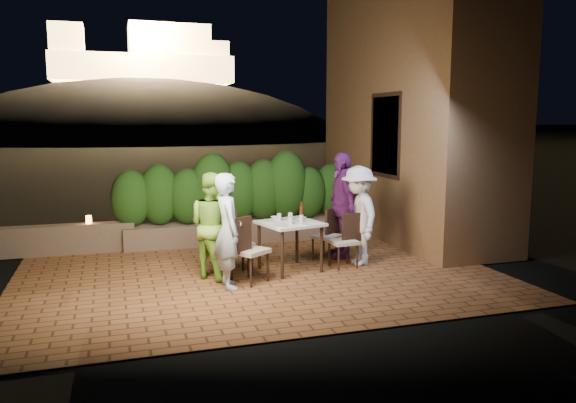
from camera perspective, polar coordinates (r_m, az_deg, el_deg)
name	(u,v)px	position (r m, az deg, el deg)	size (l,w,h in m)	color
ground	(260,276)	(8.43, -2.87, -7.56)	(400.00, 400.00, 0.00)	black
terrace_floor	(252,271)	(8.91, -3.70, -7.05)	(7.00, 6.00, 0.15)	brown
building_wall	(411,108)	(11.35, 12.42, 9.22)	(1.60, 5.00, 5.00)	brown
window_pane	(387,135)	(10.54, 9.99, 6.65)	(0.08, 1.00, 1.40)	black
window_frame	(386,135)	(10.53, 9.94, 6.65)	(0.06, 1.15, 1.55)	black
planter	(239,232)	(10.60, -5.00, -3.06)	(4.20, 0.55, 0.40)	brown
hedge	(238,192)	(10.48, -5.06, 0.97)	(4.00, 0.70, 1.10)	#1B4211
parapet	(68,239)	(10.37, -21.43, -3.57)	(2.20, 0.30, 0.50)	brown
hill	(147,173)	(68.26, -14.12, 2.78)	(52.00, 40.00, 22.00)	black
fortress	(142,47)	(68.46, -14.57, 14.95)	(26.00, 8.00, 8.00)	#FFCC7A
dining_table	(290,246)	(8.56, 0.20, -4.57)	(0.83, 0.83, 0.75)	white
plate_nw	(281,226)	(8.11, -0.75, -2.54)	(0.23, 0.23, 0.01)	white
plate_sw	(268,222)	(8.50, -2.03, -2.05)	(0.22, 0.22, 0.01)	white
plate_ne	(313,222)	(8.47, 2.57, -2.09)	(0.20, 0.20, 0.01)	white
plate_se	(300,218)	(8.84, 1.18, -1.64)	(0.22, 0.22, 0.01)	white
plate_centre	(291,221)	(8.52, 0.34, -2.01)	(0.25, 0.25, 0.01)	white
plate_front	(304,224)	(8.28, 1.64, -2.33)	(0.22, 0.22, 0.01)	white
glass_nw	(290,220)	(8.30, 0.25, -1.94)	(0.07, 0.07, 0.11)	silver
glass_sw	(279,217)	(8.60, -0.90, -1.58)	(0.07, 0.07, 0.11)	silver
glass_ne	(301,219)	(8.46, 1.36, -1.75)	(0.06, 0.06, 0.11)	silver
glass_se	(290,216)	(8.62, 0.23, -1.53)	(0.07, 0.07, 0.12)	silver
beer_bottle	(301,211)	(8.63, 1.36, -0.96)	(0.06, 0.06, 0.29)	#4F1E0D
bowl	(276,218)	(8.74, -1.26, -1.66)	(0.16, 0.16, 0.04)	white
chair_left_front	(250,249)	(7.93, -3.93, -4.86)	(0.44, 0.44, 0.96)	black
chair_left_back	(235,242)	(8.33, -5.38, -4.11)	(0.46, 0.46, 0.99)	black
chair_right_front	(343,240)	(8.78, 5.65, -3.96)	(0.39, 0.39, 0.84)	black
chair_right_back	(326,235)	(9.18, 3.93, -3.43)	(0.39, 0.39, 0.84)	black
diner_blue	(228,231)	(7.67, -6.10, -2.97)	(0.58, 0.38, 1.58)	silver
diner_green	(213,225)	(8.17, -7.68, -2.42)	(0.75, 0.59, 1.55)	#87CB3F
diner_white	(359,215)	(8.93, 7.19, -1.42)	(1.01, 0.58, 1.57)	white
diner_purple	(342,205)	(9.35, 5.51, -0.37)	(1.03, 0.43, 1.76)	#6C2775
parapet_lamp	(89,220)	(10.30, -19.59, -1.75)	(0.10, 0.10, 0.14)	orange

